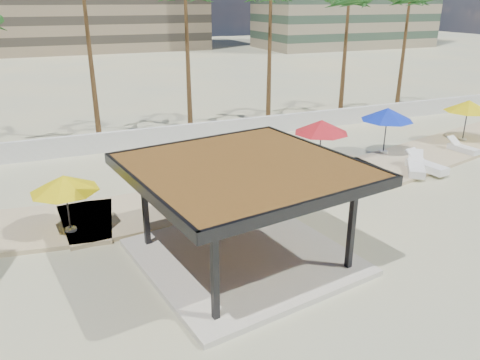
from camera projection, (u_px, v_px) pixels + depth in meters
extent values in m
plane|color=#CEBF88|center=(270.00, 280.00, 15.16)|extent=(200.00, 200.00, 0.00)
cube|color=#C6B284|center=(242.00, 192.00, 21.87)|extent=(16.24, 5.11, 0.24)
cube|color=#C6B284|center=(446.00, 149.00, 28.23)|extent=(16.49, 7.75, 0.24)
cube|color=silver|center=(155.00, 137.00, 28.69)|extent=(56.00, 0.30, 1.20)
cube|color=beige|center=(243.00, 257.00, 16.34)|extent=(7.64, 7.64, 0.20)
cube|color=black|center=(215.00, 271.00, 12.51)|extent=(0.21, 0.21, 3.03)
cube|color=black|center=(145.00, 205.00, 16.49)|extent=(0.21, 0.21, 3.03)
cube|color=black|center=(352.00, 226.00, 15.01)|extent=(0.21, 0.21, 3.03)
cube|color=black|center=(262.00, 178.00, 18.99)|extent=(0.21, 0.21, 3.03)
cube|color=brown|center=(244.00, 169.00, 15.15)|extent=(7.87, 7.87, 0.28)
cube|color=black|center=(313.00, 206.00, 12.45)|extent=(6.89, 1.24, 0.34)
cube|color=black|center=(195.00, 143.00, 17.86)|extent=(6.89, 1.24, 0.34)
cube|color=black|center=(143.00, 190.00, 13.46)|extent=(1.24, 6.89, 0.34)
cube|color=black|center=(324.00, 152.00, 16.85)|extent=(1.24, 6.89, 0.34)
cylinder|color=beige|center=(71.00, 229.00, 17.99)|extent=(0.44, 0.44, 0.11)
cylinder|color=#262628|center=(67.00, 206.00, 17.63)|extent=(0.06, 0.06, 2.11)
cone|color=#D8C109|center=(64.00, 183.00, 17.30)|extent=(3.17, 3.17, 0.62)
cylinder|color=beige|center=(319.00, 166.00, 24.82)|extent=(0.49, 0.49, 0.12)
cylinder|color=#262628|center=(320.00, 145.00, 24.42)|extent=(0.07, 0.07, 2.37)
cone|color=red|center=(321.00, 126.00, 24.05)|extent=(3.24, 3.24, 0.69)
cylinder|color=beige|center=(383.00, 152.00, 27.12)|extent=(0.51, 0.51, 0.12)
cylinder|color=#262628|center=(385.00, 132.00, 26.70)|extent=(0.07, 0.07, 2.45)
cone|color=#0F2ABD|center=(388.00, 114.00, 26.32)|extent=(3.41, 3.41, 0.71)
cylinder|color=beige|center=(462.00, 139.00, 29.51)|extent=(0.49, 0.49, 0.12)
cylinder|color=#262628|center=(466.00, 122.00, 29.11)|extent=(0.07, 0.07, 2.37)
cone|color=#D8C109|center=(468.00, 106.00, 28.74)|extent=(2.98, 2.98, 0.69)
cube|color=white|center=(427.00, 167.00, 24.34)|extent=(1.07, 2.27, 0.31)
cube|color=white|center=(427.00, 164.00, 24.28)|extent=(1.07, 2.27, 0.07)
cube|color=white|center=(415.00, 155.00, 24.86)|extent=(0.82, 0.85, 0.55)
cube|color=white|center=(463.00, 149.00, 27.30)|extent=(0.89, 1.88, 0.25)
cube|color=white|center=(464.00, 147.00, 27.24)|extent=(0.89, 1.88, 0.05)
cube|color=white|center=(454.00, 140.00, 27.73)|extent=(0.68, 0.70, 0.46)
cube|color=white|center=(416.00, 169.00, 24.07)|extent=(1.98, 2.21, 0.31)
cube|color=white|center=(416.00, 166.00, 24.01)|extent=(1.98, 2.21, 0.07)
cube|color=white|center=(416.00, 156.00, 24.68)|extent=(1.04, 1.05, 0.56)
cone|color=brown|center=(92.00, 67.00, 28.65)|extent=(0.36, 0.36, 9.19)
cone|color=brown|center=(188.00, 65.00, 30.43)|extent=(0.36, 0.36, 8.94)
cone|color=brown|center=(269.00, 61.00, 32.78)|extent=(0.36, 0.36, 8.91)
cone|color=brown|center=(344.00, 60.00, 34.68)|extent=(0.36, 0.36, 8.53)
ellipsoid|color=#1E511C|center=(349.00, 2.00, 33.23)|extent=(3.00, 3.00, 1.80)
cone|color=brown|center=(403.00, 55.00, 37.35)|extent=(0.36, 0.36, 8.60)
ellipsoid|color=#1E511C|center=(410.00, 1.00, 35.89)|extent=(3.00, 3.00, 1.80)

